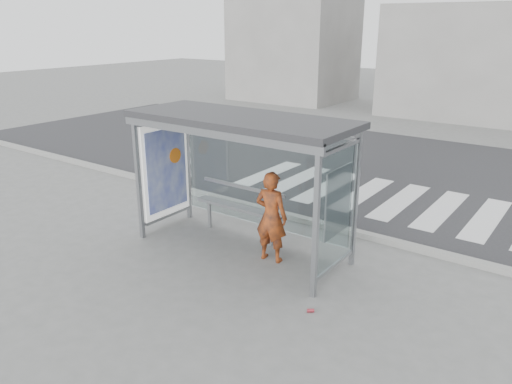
% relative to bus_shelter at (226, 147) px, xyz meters
% --- Properties ---
extents(ground, '(80.00, 80.00, 0.00)m').
position_rel_bus_shelter_xyz_m(ground, '(0.37, -0.06, -1.98)').
color(ground, slate).
rests_on(ground, ground).
extents(road, '(30.00, 10.00, 0.01)m').
position_rel_bus_shelter_xyz_m(road, '(0.37, 6.94, -1.98)').
color(road, '#28282A').
rests_on(road, ground).
extents(curb, '(30.00, 0.18, 0.12)m').
position_rel_bus_shelter_xyz_m(curb, '(0.37, 1.89, -1.92)').
color(curb, gray).
rests_on(curb, ground).
extents(crosswalk, '(7.55, 3.00, 0.00)m').
position_rel_bus_shelter_xyz_m(crosswalk, '(1.37, 4.44, -1.98)').
color(crosswalk, silver).
rests_on(crosswalk, ground).
extents(bus_shelter, '(4.25, 1.65, 2.62)m').
position_rel_bus_shelter_xyz_m(bus_shelter, '(0.00, 0.00, 0.00)').
color(bus_shelter, gray).
rests_on(bus_shelter, ground).
extents(building_left, '(6.00, 5.00, 6.00)m').
position_rel_bus_shelter_xyz_m(building_left, '(-9.63, 17.94, 1.02)').
color(building_left, gray).
rests_on(building_left, ground).
extents(building_center, '(8.00, 5.00, 5.00)m').
position_rel_bus_shelter_xyz_m(building_center, '(0.37, 17.94, 0.52)').
color(building_center, gray).
rests_on(building_center, ground).
extents(person, '(0.66, 0.47, 1.71)m').
position_rel_bus_shelter_xyz_m(person, '(1.07, -0.06, -1.13)').
color(person, '#DD4B14').
rests_on(person, ground).
extents(bench, '(2.05, 0.29, 1.06)m').
position_rel_bus_shelter_xyz_m(bench, '(-0.07, 0.48, -1.36)').
color(bench, slate).
rests_on(bench, ground).
extents(soda_can, '(0.12, 0.11, 0.06)m').
position_rel_bus_shelter_xyz_m(soda_can, '(2.57, -1.19, -1.95)').
color(soda_can, '#C13845').
rests_on(soda_can, ground).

